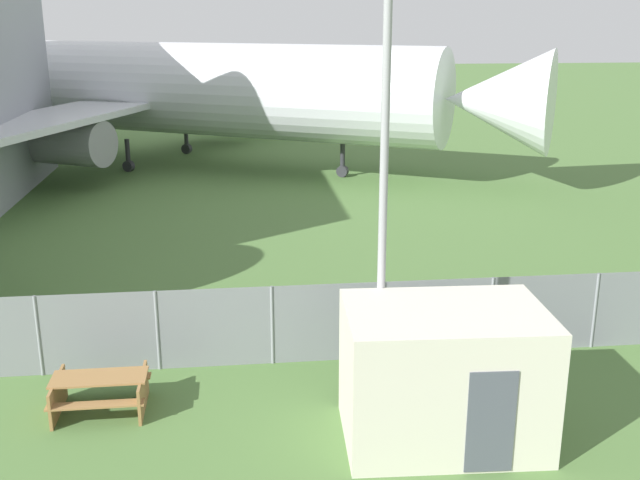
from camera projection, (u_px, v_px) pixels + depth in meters
perimeter_fence at (272, 325)px, 16.84m from camera, size 56.07×0.07×1.87m
airplane at (171, 89)px, 39.27m from camera, size 36.25×28.27×13.34m
portable_cabin at (444, 375)px, 13.76m from camera, size 3.74×2.64×2.56m
picnic_bench_near_cabin at (100, 389)px, 14.90m from camera, size 1.87×1.41×0.76m
light_mast at (385, 136)px, 13.69m from camera, size 0.44×0.44×9.22m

